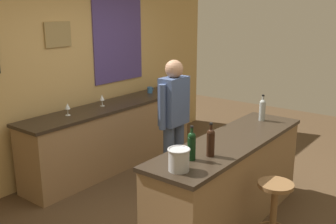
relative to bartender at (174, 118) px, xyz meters
The scene contains 14 objects.
ground_plane 1.09m from the bartender, 116.16° to the right, with size 10.00×10.00×0.00m, color #4C3823.
back_wall 1.63m from the bartender, 98.37° to the left, with size 6.00×0.09×2.80m.
bar_counter 1.04m from the bartender, 105.16° to the right, with size 2.23×0.60×0.92m.
side_counter 1.27m from the bartender, 82.22° to the left, with size 2.88×0.56×0.90m.
bartender is the anchor object (origin of this frame).
bar_stool 1.59m from the bartender, 106.35° to the right, with size 0.32×0.32×0.68m.
wine_bottle_a 1.28m from the bartender, 136.47° to the right, with size 0.07×0.07×0.31m.
wine_bottle_b 1.22m from the bartender, 127.90° to the right, with size 0.07×0.07×0.31m.
wine_bottle_c 1.03m from the bartender, 55.40° to the right, with size 0.07×0.07×0.31m.
ice_bucket 1.50m from the bartender, 141.77° to the right, with size 0.19×0.19×0.19m.
wine_glass_a 1.33m from the bartender, 117.14° to the left, with size 0.07×0.07×0.16m.
wine_glass_b 1.20m from the bartender, 90.85° to the left, with size 0.07×0.07×0.16m.
wine_glass_c 1.86m from the bartender, 37.32° to the left, with size 0.07×0.07×0.16m.
coffee_mug 1.59m from the bartender, 50.29° to the left, with size 0.12×0.08×0.09m.
Camera 1 is at (-3.31, -2.15, 2.20)m, focal length 41.86 mm.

